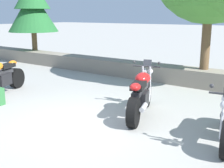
{
  "coord_description": "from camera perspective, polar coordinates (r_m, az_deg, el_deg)",
  "views": [
    {
      "loc": [
        3.94,
        -4.18,
        2.24
      ],
      "look_at": [
        0.02,
        1.2,
        0.65
      ],
      "focal_mm": 46.6,
      "sensor_mm": 36.0,
      "label": 1
    }
  ],
  "objects": [
    {
      "name": "stone_wall",
      "position": [
        10.0,
        12.11,
        1.82
      ],
      "size": [
        36.0,
        0.8,
        0.55
      ],
      "primitive_type": "cube",
      "color": "gray",
      "rests_on": "ground"
    },
    {
      "name": "pine_tree_far_left",
      "position": [
        14.65,
        -15.35,
        14.45
      ],
      "size": [
        2.35,
        2.35,
        3.33
      ],
      "color": "brown",
      "rests_on": "stone_wall"
    },
    {
      "name": "motorcycle_red_centre",
      "position": [
        6.57,
        5.73,
        -2.11
      ],
      "size": [
        0.95,
        2.0,
        1.18
      ],
      "color": "black",
      "rests_on": "ground"
    },
    {
      "name": "ground_plane",
      "position": [
        6.16,
        -6.83,
        -7.97
      ],
      "size": [
        120.0,
        120.0,
        0.0
      ],
      "primitive_type": "plane",
      "color": "#A3A099"
    },
    {
      "name": "motorcycle_orange_near_left",
      "position": [
        8.94,
        -21.06,
        1.22
      ],
      "size": [
        0.94,
        2.0,
        1.18
      ],
      "color": "black",
      "rests_on": "ground"
    }
  ]
}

